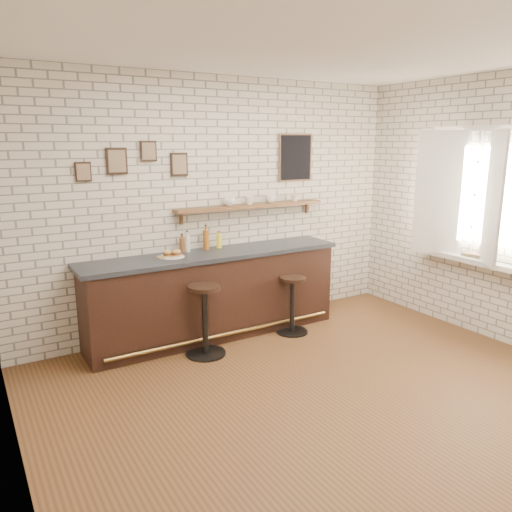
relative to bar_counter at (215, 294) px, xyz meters
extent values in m
plane|color=brown|center=(0.23, -1.70, -0.51)|extent=(5.00, 5.00, 0.00)
cube|color=black|center=(0.00, 0.00, -0.03)|extent=(3.00, 0.58, 0.96)
cube|color=#2D333A|center=(0.00, 0.00, 0.48)|extent=(3.10, 0.62, 0.05)
cylinder|color=olive|center=(0.00, -0.32, -0.39)|extent=(2.79, 0.04, 0.04)
cylinder|color=white|center=(-0.51, 0.02, 0.51)|extent=(0.28, 0.28, 0.01)
cylinder|color=gold|center=(-0.45, 0.03, 0.52)|extent=(0.05, 0.05, 0.00)
cylinder|color=gold|center=(-0.49, 0.01, 0.52)|extent=(0.05, 0.05, 0.00)
cylinder|color=gold|center=(-0.61, 0.08, 0.52)|extent=(0.06, 0.06, 0.00)
cylinder|color=gold|center=(-0.48, 0.05, 0.52)|extent=(0.06, 0.06, 0.00)
cylinder|color=gold|center=(-0.62, -0.02, 0.52)|extent=(0.06, 0.06, 0.00)
cylinder|color=gold|center=(-0.45, 0.02, 0.52)|extent=(0.04, 0.04, 0.00)
cylinder|color=gold|center=(-0.52, -0.04, 0.52)|extent=(0.05, 0.05, 0.00)
cylinder|color=gold|center=(-0.62, -0.05, 0.52)|extent=(0.04, 0.04, 0.00)
cylinder|color=gold|center=(-0.66, 0.04, 0.52)|extent=(0.05, 0.05, 0.00)
cylinder|color=gold|center=(-0.47, -0.03, 0.52)|extent=(0.06, 0.06, 0.00)
cylinder|color=gold|center=(-0.62, 0.03, 0.52)|extent=(0.04, 0.04, 0.00)
cylinder|color=gold|center=(-0.48, 0.01, 0.52)|extent=(0.05, 0.05, 0.00)
cylinder|color=brown|center=(-0.31, 0.19, 0.59)|extent=(0.07, 0.07, 0.17)
cylinder|color=brown|center=(-0.31, 0.19, 0.69)|extent=(0.02, 0.02, 0.04)
cylinder|color=black|center=(-0.31, 0.19, 0.71)|extent=(0.03, 0.03, 0.01)
cylinder|color=silver|center=(-0.25, 0.19, 0.60)|extent=(0.06, 0.06, 0.19)
cylinder|color=silver|center=(-0.25, 0.19, 0.71)|extent=(0.02, 0.02, 0.04)
cylinder|color=black|center=(-0.25, 0.19, 0.74)|extent=(0.03, 0.03, 0.01)
cylinder|color=#9F5519|center=(-0.01, 0.19, 0.62)|extent=(0.07, 0.07, 0.23)
cylinder|color=#9F5519|center=(-0.01, 0.19, 0.76)|extent=(0.02, 0.02, 0.05)
cylinder|color=black|center=(-0.01, 0.19, 0.79)|extent=(0.03, 0.03, 0.01)
cylinder|color=yellow|center=(0.17, 0.19, 0.58)|extent=(0.06, 0.06, 0.16)
cylinder|color=yellow|center=(0.17, 0.19, 0.68)|extent=(0.03, 0.03, 0.03)
cylinder|color=maroon|center=(0.17, 0.19, 0.70)|extent=(0.03, 0.03, 0.01)
cylinder|color=black|center=(-0.34, -0.45, -0.50)|extent=(0.43, 0.43, 0.02)
cylinder|color=black|center=(-0.34, -0.45, -0.13)|extent=(0.06, 0.06, 0.71)
cylinder|color=black|center=(-0.34, -0.45, 0.25)|extent=(0.35, 0.35, 0.04)
cylinder|color=black|center=(0.83, -0.40, -0.50)|extent=(0.38, 0.38, 0.02)
cylinder|color=black|center=(0.83, -0.40, -0.17)|extent=(0.06, 0.06, 0.63)
cylinder|color=black|center=(0.83, -0.40, 0.17)|extent=(0.35, 0.35, 0.04)
cube|color=brown|center=(0.63, 0.20, 0.97)|extent=(2.00, 0.18, 0.04)
cube|color=brown|center=(-0.27, 0.27, 0.89)|extent=(0.03, 0.04, 0.16)
cube|color=brown|center=(1.53, 0.27, 0.89)|extent=(0.03, 0.04, 0.16)
imported|color=white|center=(0.32, 0.20, 1.05)|extent=(0.14, 0.14, 0.11)
imported|color=white|center=(0.60, 0.20, 1.04)|extent=(0.14, 0.14, 0.10)
imported|color=white|center=(0.90, 0.20, 1.04)|extent=(0.17, 0.17, 0.10)
imported|color=white|center=(1.27, 0.20, 1.04)|extent=(0.11, 0.11, 0.09)
cube|color=black|center=(-0.97, 0.28, 1.54)|extent=(0.22, 0.02, 0.28)
cube|color=black|center=(-0.62, 0.28, 1.64)|extent=(0.18, 0.02, 0.22)
cube|color=black|center=(-0.27, 0.28, 1.49)|extent=(0.20, 0.02, 0.26)
cube|color=black|center=(-1.32, 0.28, 1.44)|extent=(0.16, 0.02, 0.20)
cube|color=black|center=(1.33, 0.28, 1.54)|extent=(0.46, 0.02, 0.56)
cube|color=white|center=(2.63, -1.40, 0.39)|extent=(0.20, 1.35, 0.06)
cube|color=white|center=(2.70, -1.40, 1.89)|extent=(0.05, 1.30, 0.06)
cube|color=white|center=(2.70, -1.40, 0.39)|extent=(0.05, 1.30, 0.06)
cube|color=white|center=(2.70, -0.80, 1.14)|extent=(0.05, 0.06, 1.50)
cube|color=white|center=(2.55, -1.70, 1.14)|extent=(0.40, 0.46, 1.46)
cube|color=white|center=(2.55, -1.10, 1.14)|extent=(0.40, 0.46, 1.46)
imported|color=tan|center=(2.61, -1.46, 0.43)|extent=(0.19, 0.25, 0.02)
imported|color=tan|center=(2.61, -1.49, 0.45)|extent=(0.19, 0.25, 0.02)
camera|label=1|loc=(-2.47, -5.04, 1.75)|focal=35.00mm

